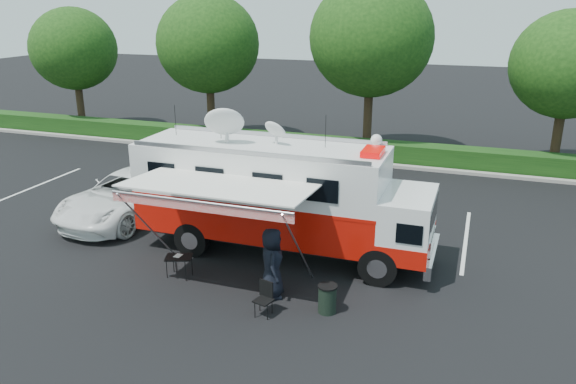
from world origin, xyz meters
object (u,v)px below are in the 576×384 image
Objects in this scene: command_truck at (280,196)px; trash_bin at (327,299)px; white_suv at (132,216)px; folding_table at (179,258)px.

command_truck is 12.17× the size of trash_bin.
white_suv reaches higher than folding_table.
command_truck reaches higher than trash_bin.
folding_table is at bearing -131.22° from command_truck.
folding_table is at bearing 173.92° from trash_bin.
trash_bin is at bearing -6.08° from folding_table.
folding_table is 4.64m from trash_bin.
command_truck is at bearing 48.78° from folding_table.
folding_table is 1.15× the size of trash_bin.
trash_bin is at bearing -18.84° from white_suv.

